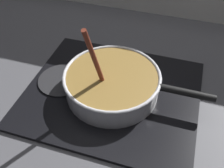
# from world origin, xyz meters

# --- Properties ---
(ground) EXTENTS (2.40, 1.60, 0.04)m
(ground) POSITION_xyz_m (0.00, 0.00, -0.02)
(ground) COLOR #4C4C51
(hob_plate) EXTENTS (0.56, 0.48, 0.01)m
(hob_plate) POSITION_xyz_m (-0.02, 0.21, 0.01)
(hob_plate) COLOR black
(hob_plate) RESTS_ON ground
(burner_ring) EXTENTS (0.21, 0.21, 0.01)m
(burner_ring) POSITION_xyz_m (-0.02, 0.21, 0.02)
(burner_ring) COLOR #592D0C
(burner_ring) RESTS_ON hob_plate
(spare_burner) EXTENTS (0.16, 0.16, 0.01)m
(spare_burner) POSITION_xyz_m (-0.20, 0.21, 0.01)
(spare_burner) COLOR #262628
(spare_burner) RESTS_ON hob_plate
(cooking_pan) EXTENTS (0.47, 0.31, 0.28)m
(cooking_pan) POSITION_xyz_m (-0.02, 0.21, 0.05)
(cooking_pan) COLOR silver
(cooking_pan) RESTS_ON hob_plate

